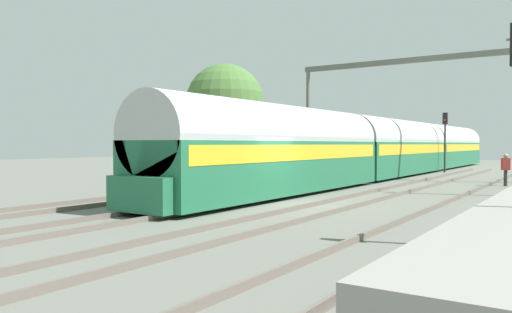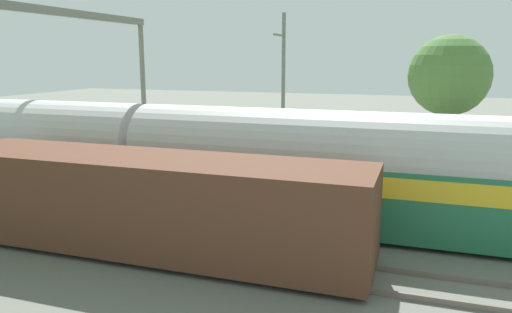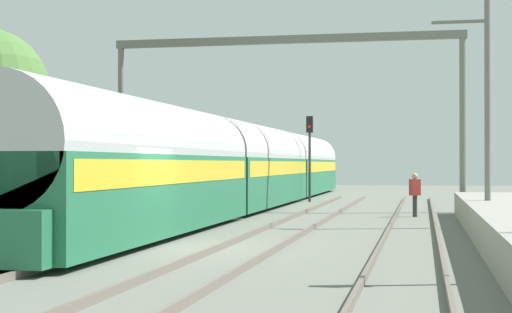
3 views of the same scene
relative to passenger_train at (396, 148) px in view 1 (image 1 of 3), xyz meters
name	(u,v)px [view 1 (image 1 of 3)]	position (x,y,z in m)	size (l,w,h in m)	color
ground	(287,204)	(1.92, -18.90, -1.97)	(120.00, 120.00, 0.00)	slate
track_far_west	(173,193)	(-3.85, -18.90, -1.89)	(1.52, 60.00, 0.16)	#6A5F56
track_west	(245,198)	(0.00, -18.90, -1.89)	(1.52, 60.00, 0.16)	#6A5F56
track_east	(335,205)	(3.85, -18.90, -1.89)	(1.52, 60.00, 0.16)	#6A5F56
track_far_east	(448,213)	(7.70, -18.90, -1.89)	(1.52, 60.00, 0.16)	#6A5F56
passenger_train	(396,148)	(0.00, 0.00, 0.00)	(2.93, 49.20, 3.82)	#236B47
freight_car	(271,157)	(-3.85, -10.64, -0.50)	(2.80, 13.00, 2.70)	#563323
person_crossing	(506,167)	(7.70, -5.64, -0.94)	(0.47, 0.42, 1.73)	#323232
railway_signal_far	(445,134)	(1.92, 6.11, 1.05)	(0.36, 0.30, 4.70)	#2D2D33
catenary_gantry	(415,88)	(1.92, -2.26, 3.90)	(15.94, 0.28, 7.86)	slate
tree_west_background	(225,103)	(-10.84, -5.73, 3.26)	(5.69, 5.69, 8.09)	#4C3826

